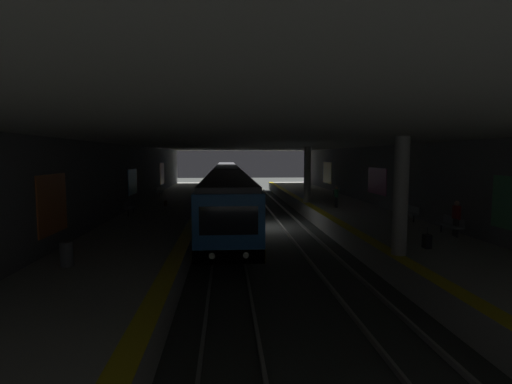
{
  "coord_description": "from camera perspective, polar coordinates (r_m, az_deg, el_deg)",
  "views": [
    {
      "loc": [
        -26.01,
        2.29,
        4.86
      ],
      "look_at": [
        9.77,
        -0.48,
        1.51
      ],
      "focal_mm": 27.27,
      "sensor_mm": 36.0,
      "label": 1
    }
  ],
  "objects": [
    {
      "name": "suitcase_rolling",
      "position": [
        17.65,
        23.78,
        -6.64
      ],
      "size": [
        0.37,
        0.26,
        0.87
      ],
      "color": "black",
      "rests_on": "platform_left"
    },
    {
      "name": "bench_left_mid",
      "position": [
        24.71,
        21.62,
        -2.68
      ],
      "size": [
        1.7,
        0.47,
        0.86
      ],
      "color": "#262628",
      "rests_on": "platform_left"
    },
    {
      "name": "wall_right",
      "position": [
        27.07,
        -19.75,
        0.66
      ],
      "size": [
        60.0,
        0.56,
        5.6
      ],
      "color": "slate",
      "rests_on": "ground"
    },
    {
      "name": "bench_right_near",
      "position": [
        26.41,
        -18.08,
        -2.08
      ],
      "size": [
        1.7,
        0.47,
        0.86
      ],
      "color": "#262628",
      "rests_on": "platform_right"
    },
    {
      "name": "ground_plane",
      "position": [
        26.56,
        0.6,
        -5.21
      ],
      "size": [
        120.0,
        120.0,
        0.0
      ],
      "primitive_type": "plane",
      "color": "#383A38"
    },
    {
      "name": "pillar_far",
      "position": [
        32.07,
        7.53,
        2.54
      ],
      "size": [
        0.56,
        0.56,
        4.55
      ],
      "color": "gray",
      "rests_on": "platform_left"
    },
    {
      "name": "ceiling_slab",
      "position": [
        26.13,
        0.61,
        7.4
      ],
      "size": [
        60.0,
        19.4,
        0.4
      ],
      "color": "beige",
      "rests_on": "wall_left"
    },
    {
      "name": "platform_left",
      "position": [
        27.81,
        14.19,
        -3.8
      ],
      "size": [
        60.0,
        5.3,
        1.06
      ],
      "color": "#A8A59E",
      "rests_on": "ground"
    },
    {
      "name": "track_left",
      "position": [
        26.82,
        5.3,
        -4.95
      ],
      "size": [
        60.0,
        1.53,
        0.16
      ],
      "color": "gray",
      "rests_on": "ground"
    },
    {
      "name": "trash_bin",
      "position": [
        15.07,
        -26.02,
        -8.2
      ],
      "size": [
        0.44,
        0.44,
        0.85
      ],
      "color": "#595B5E",
      "rests_on": "platform_right"
    },
    {
      "name": "wall_left",
      "position": [
        28.64,
        19.78,
        0.9
      ],
      "size": [
        60.0,
        0.56,
        5.6
      ],
      "color": "slate",
      "rests_on": "ground"
    },
    {
      "name": "person_walking_mid",
      "position": [
        20.69,
        27.31,
        -3.28
      ],
      "size": [
        0.6,
        0.23,
        1.7
      ],
      "color": "#3A3A3A",
      "rests_on": "platform_left"
    },
    {
      "name": "bench_right_mid",
      "position": [
        37.71,
        -13.94,
        0.18
      ],
      "size": [
        1.7,
        0.47,
        0.86
      ],
      "color": "#262628",
      "rests_on": "platform_right"
    },
    {
      "name": "bench_left_near",
      "position": [
        21.04,
        26.68,
        -4.22
      ],
      "size": [
        1.7,
        0.47,
        0.86
      ],
      "color": "#262628",
      "rests_on": "platform_left"
    },
    {
      "name": "bench_left_far",
      "position": [
        38.95,
        11.72,
        0.38
      ],
      "size": [
        1.7,
        0.47,
        0.86
      ],
      "color": "#262628",
      "rests_on": "platform_left"
    },
    {
      "name": "metro_train",
      "position": [
        44.0,
        -4.31,
        1.63
      ],
      "size": [
        58.66,
        2.83,
        3.49
      ],
      "color": "#19569E",
      "rests_on": "track_right"
    },
    {
      "name": "platform_right",
      "position": [
        26.71,
        -13.58,
        -4.16
      ],
      "size": [
        60.0,
        5.3,
        1.06
      ],
      "color": "#A8A59E",
      "rests_on": "ground"
    },
    {
      "name": "backpack_on_floor",
      "position": [
        30.47,
        -13.13,
        -1.61
      ],
      "size": [
        0.3,
        0.2,
        0.4
      ],
      "color": "maroon",
      "rests_on": "platform_right"
    },
    {
      "name": "person_waiting_near",
      "position": [
        29.25,
        11.68,
        -0.6
      ],
      "size": [
        0.6,
        0.22,
        1.56
      ],
      "color": "black",
      "rests_on": "platform_left"
    },
    {
      "name": "track_right",
      "position": [
        26.44,
        -4.18,
        -5.09
      ],
      "size": [
        60.0,
        1.53,
        0.16
      ],
      "color": "gray",
      "rests_on": "ground"
    },
    {
      "name": "pillar_near",
      "position": [
        15.8,
        20.45,
        -0.58
      ],
      "size": [
        0.56,
        0.56,
        4.55
      ],
      "color": "gray",
      "rests_on": "platform_left"
    }
  ]
}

